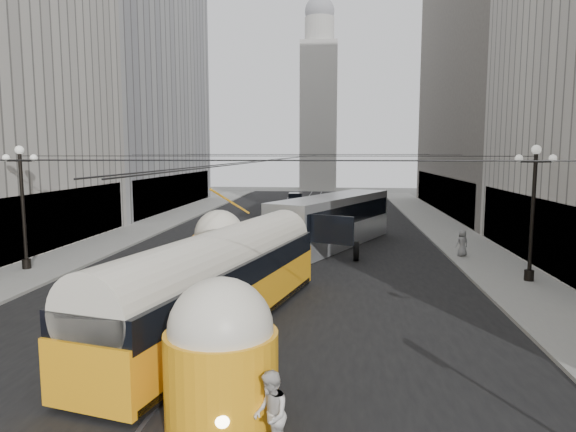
% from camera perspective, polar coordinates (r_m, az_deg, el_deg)
% --- Properties ---
extents(road, '(20.00, 85.00, 0.02)m').
position_cam_1_polar(road, '(39.89, 0.48, -1.84)').
color(road, black).
rests_on(road, ground).
extents(sidewalk_left, '(4.00, 72.00, 0.15)m').
position_cam_1_polar(sidewalk_left, '(45.92, -14.18, -0.79)').
color(sidewalk_left, gray).
rests_on(sidewalk_left, ground).
extents(sidewalk_right, '(4.00, 72.00, 0.15)m').
position_cam_1_polar(sidewalk_right, '(43.97, 16.69, -1.21)').
color(sidewalk_right, gray).
rests_on(sidewalk_right, ground).
extents(rail_left, '(0.12, 85.00, 0.04)m').
position_cam_1_polar(rail_left, '(39.96, -0.59, -1.82)').
color(rail_left, gray).
rests_on(rail_left, ground).
extents(rail_right, '(0.12, 85.00, 0.04)m').
position_cam_1_polar(rail_right, '(39.83, 1.56, -1.86)').
color(rail_right, gray).
rests_on(rail_right, ground).
extents(building_left_far, '(12.60, 28.60, 28.60)m').
position_cam_1_polar(building_left_far, '(60.18, -17.99, 14.49)').
color(building_left_far, '#999999').
rests_on(building_left_far, ground).
extents(building_right_far, '(12.60, 32.60, 32.60)m').
position_cam_1_polar(building_right_far, '(58.02, 23.07, 16.57)').
color(building_right_far, '#514C47').
rests_on(building_right_far, ground).
extents(distant_tower, '(6.00, 6.00, 31.36)m').
position_cam_1_polar(distant_tower, '(87.26, 3.46, 12.83)').
color(distant_tower, '#B2AFA8').
rests_on(distant_tower, ground).
extents(lamppost_left_mid, '(1.86, 0.44, 6.37)m').
position_cam_1_polar(lamppost_left_mid, '(29.70, -27.41, 1.59)').
color(lamppost_left_mid, black).
rests_on(lamppost_left_mid, sidewalk_left).
extents(lamppost_right_mid, '(1.86, 0.44, 6.37)m').
position_cam_1_polar(lamppost_right_mid, '(26.42, 25.58, 1.11)').
color(lamppost_right_mid, black).
rests_on(lamppost_right_mid, sidewalk_right).
extents(catenary, '(25.00, 72.00, 0.23)m').
position_cam_1_polar(catenary, '(38.40, 0.53, 6.63)').
color(catenary, black).
rests_on(catenary, ground).
extents(streetcar, '(5.68, 15.64, 3.51)m').
position_cam_1_polar(streetcar, '(18.25, -7.57, -7.12)').
color(streetcar, '#FFA516').
rests_on(streetcar, ground).
extents(city_bus, '(7.90, 13.68, 3.35)m').
position_cam_1_polar(city_bus, '(33.89, 5.07, -0.31)').
color(city_bus, '#B5B8BB').
rests_on(city_bus, ground).
extents(sedan_white_far, '(2.15, 4.22, 1.28)m').
position_cam_1_polar(sedan_white_far, '(53.85, 5.98, 1.06)').
color(sedan_white_far, silver).
rests_on(sedan_white_far, ground).
extents(sedan_dark_far, '(1.96, 4.45, 1.38)m').
position_cam_1_polar(sedan_dark_far, '(61.61, 0.84, 1.89)').
color(sedan_dark_far, black).
rests_on(sedan_dark_far, ground).
extents(pedestrian_crossing_b, '(0.85, 1.00, 1.81)m').
position_cam_1_polar(pedestrian_crossing_b, '(11.10, -1.96, -21.24)').
color(pedestrian_crossing_b, silver).
rests_on(pedestrian_crossing_b, ground).
extents(pedestrian_sidewalk_right, '(0.88, 0.72, 1.55)m').
position_cam_1_polar(pedestrian_sidewalk_right, '(31.65, 18.79, -2.86)').
color(pedestrian_sidewalk_right, gray).
rests_on(pedestrian_sidewalk_right, sidewalk_right).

